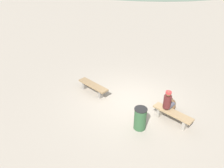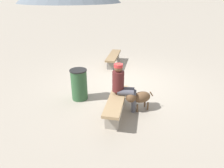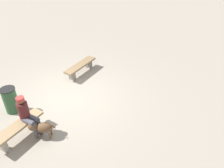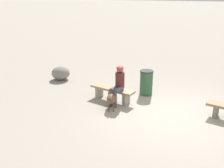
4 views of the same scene
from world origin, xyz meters
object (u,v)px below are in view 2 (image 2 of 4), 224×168
at_px(trash_bin, 79,84).
at_px(seated_person, 122,84).
at_px(dog, 138,97).
at_px(bench_right, 116,103).
at_px(bench_left, 113,57).

bearing_deg(trash_bin, seated_person, 64.05).
bearing_deg(dog, bench_right, 2.75).
xyz_separation_m(bench_left, dog, (3.59, 0.63, 0.04)).
height_order(bench_right, trash_bin, trash_bin).
distance_m(dog, trash_bin, 1.71).
height_order(bench_left, trash_bin, trash_bin).
bearing_deg(bench_right, seated_person, 161.65).
bearing_deg(bench_left, bench_right, 11.04).
xyz_separation_m(bench_left, seated_person, (3.55, 0.21, 0.39)).
bearing_deg(trash_bin, bench_left, 162.03).
height_order(bench_right, dog, dog).
bearing_deg(bench_right, bench_left, -168.96).
distance_m(bench_right, seated_person, 0.50).
xyz_separation_m(bench_right, trash_bin, (-0.85, -1.03, 0.11)).
distance_m(seated_person, dog, 0.54).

